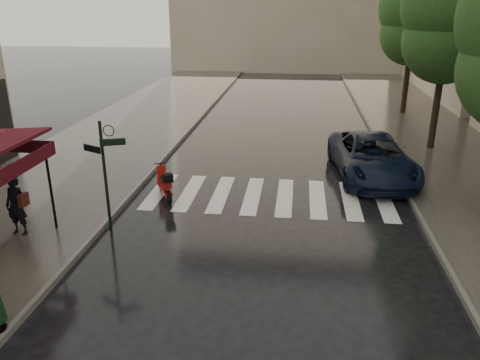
# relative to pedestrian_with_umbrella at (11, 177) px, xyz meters

# --- Properties ---
(ground) EXTENTS (120.00, 120.00, 0.00)m
(ground) POSITION_rel_pedestrian_with_umbrella_xyz_m (3.42, -2.30, -1.74)
(ground) COLOR black
(ground) RESTS_ON ground
(sidewalk_near) EXTENTS (6.00, 60.00, 0.12)m
(sidewalk_near) POSITION_rel_pedestrian_with_umbrella_xyz_m (-1.08, 9.70, -1.68)
(sidewalk_near) COLOR #38332D
(sidewalk_near) RESTS_ON ground
(sidewalk_far) EXTENTS (5.50, 60.00, 0.12)m
(sidewalk_far) POSITION_rel_pedestrian_with_umbrella_xyz_m (13.67, 9.70, -1.68)
(sidewalk_far) COLOR #38332D
(sidewalk_far) RESTS_ON ground
(curb_near) EXTENTS (0.12, 60.00, 0.16)m
(curb_near) POSITION_rel_pedestrian_with_umbrella_xyz_m (1.97, 9.70, -1.66)
(curb_near) COLOR #595651
(curb_near) RESTS_ON ground
(curb_far) EXTENTS (0.12, 60.00, 0.16)m
(curb_far) POSITION_rel_pedestrian_with_umbrella_xyz_m (10.87, 9.70, -1.66)
(curb_far) COLOR #595651
(curb_far) RESTS_ON ground
(crosswalk) EXTENTS (7.85, 3.20, 0.01)m
(crosswalk) POSITION_rel_pedestrian_with_umbrella_xyz_m (6.39, 3.70, -1.73)
(crosswalk) COLOR silver
(crosswalk) RESTS_ON ground
(signpost) EXTENTS (1.17, 0.29, 3.10)m
(signpost) POSITION_rel_pedestrian_with_umbrella_xyz_m (2.23, 0.70, 0.10)
(signpost) COLOR black
(signpost) RESTS_ON ground
(tree_mid) EXTENTS (3.80, 3.80, 8.34)m
(tree_mid) POSITION_rel_pedestrian_with_umbrella_xyz_m (12.92, 9.70, 3.86)
(tree_mid) COLOR black
(tree_mid) RESTS_ON sidewalk_far
(tree_far) EXTENTS (3.80, 3.80, 8.16)m
(tree_far) POSITION_rel_pedestrian_with_umbrella_xyz_m (13.12, 16.70, 3.72)
(tree_far) COLOR black
(tree_far) RESTS_ON sidewalk_far
(pedestrian_with_umbrella) EXTENTS (1.06, 1.07, 2.43)m
(pedestrian_with_umbrella) POSITION_rel_pedestrian_with_umbrella_xyz_m (0.00, 0.00, 0.00)
(pedestrian_with_umbrella) COLOR black
(pedestrian_with_umbrella) RESTS_ON sidewalk_near
(scooter) EXTENTS (0.88, 1.38, 1.01)m
(scooter) POSITION_rel_pedestrian_with_umbrella_xyz_m (3.09, 3.17, -1.27)
(scooter) COLOR black
(scooter) RESTS_ON ground
(parked_car) EXTENTS (2.99, 5.58, 1.49)m
(parked_car) POSITION_rel_pedestrian_with_umbrella_xyz_m (9.93, 6.03, -0.99)
(parked_car) COLOR black
(parked_car) RESTS_ON ground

